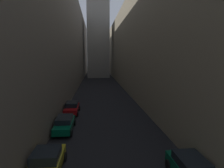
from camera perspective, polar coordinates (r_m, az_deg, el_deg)
ground_plane at (r=47.98m, az=-3.49°, el=-1.06°), size 264.00×264.00×0.00m
building_block_left at (r=50.48m, az=-16.37°, el=11.96°), size 10.73×108.00×22.61m
building_block_right at (r=50.96m, az=9.06°, el=10.78°), size 11.03×108.00×20.23m
parked_car_left_second at (r=13.77m, az=-19.04°, el=-21.23°), size 2.03×4.24×1.54m
parked_car_left_third at (r=20.27m, az=-14.03°, el=-11.39°), size 1.87×4.48×1.47m
parked_car_left_far at (r=26.10m, az=-11.93°, el=-6.98°), size 1.91×4.21×1.55m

